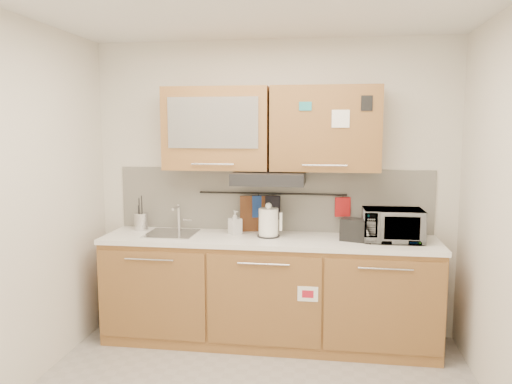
% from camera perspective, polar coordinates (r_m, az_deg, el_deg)
% --- Properties ---
extents(wall_back, '(3.20, 0.00, 3.20)m').
position_cam_1_polar(wall_back, '(4.46, 1.91, 0.42)').
color(wall_back, silver).
rests_on(wall_back, ground).
extents(wall_left, '(0.00, 3.00, 3.00)m').
position_cam_1_polar(wall_left, '(3.62, -27.18, -2.04)').
color(wall_left, silver).
rests_on(wall_left, ground).
extents(base_cabinet, '(2.80, 0.64, 0.88)m').
position_cam_1_polar(base_cabinet, '(4.37, 1.40, -11.82)').
color(base_cabinet, olive).
rests_on(base_cabinet, floor).
extents(countertop, '(2.82, 0.62, 0.04)m').
position_cam_1_polar(countertop, '(4.23, 1.42, -5.48)').
color(countertop, white).
rests_on(countertop, base_cabinet).
extents(backsplash, '(2.80, 0.02, 0.56)m').
position_cam_1_polar(backsplash, '(4.46, 1.89, -0.88)').
color(backsplash, silver).
rests_on(backsplash, countertop).
extents(upper_cabinets, '(1.82, 0.37, 0.70)m').
position_cam_1_polar(upper_cabinets, '(4.25, 1.61, 7.24)').
color(upper_cabinets, olive).
rests_on(upper_cabinets, wall_back).
extents(range_hood, '(0.60, 0.46, 0.10)m').
position_cam_1_polar(range_hood, '(4.20, 1.54, 1.63)').
color(range_hood, black).
rests_on(range_hood, upper_cabinets).
extents(sink, '(0.42, 0.40, 0.26)m').
position_cam_1_polar(sink, '(4.42, -9.59, -4.69)').
color(sink, silver).
rests_on(sink, countertop).
extents(utensil_rail, '(1.30, 0.02, 0.02)m').
position_cam_1_polar(utensil_rail, '(4.42, 1.84, -0.18)').
color(utensil_rail, black).
rests_on(utensil_rail, backsplash).
extents(utensil_crock, '(0.16, 0.16, 0.31)m').
position_cam_1_polar(utensil_crock, '(4.62, -12.97, -3.28)').
color(utensil_crock, silver).
rests_on(utensil_crock, countertop).
extents(kettle, '(0.21, 0.19, 0.29)m').
position_cam_1_polar(kettle, '(4.23, 1.46, -3.59)').
color(kettle, white).
rests_on(kettle, countertop).
extents(toaster, '(0.27, 0.21, 0.18)m').
position_cam_1_polar(toaster, '(4.16, 11.39, -4.23)').
color(toaster, black).
rests_on(toaster, countertop).
extents(microwave, '(0.48, 0.33, 0.26)m').
position_cam_1_polar(microwave, '(4.21, 15.34, -3.68)').
color(microwave, '#999999').
rests_on(microwave, countertop).
extents(soap_bottle, '(0.13, 0.13, 0.21)m').
position_cam_1_polar(soap_bottle, '(4.33, -2.40, -3.49)').
color(soap_bottle, '#999999').
rests_on(soap_bottle, countertop).
extents(cutting_board, '(0.32, 0.10, 0.40)m').
position_cam_1_polar(cutting_board, '(4.45, 0.25, -2.98)').
color(cutting_board, brown).
rests_on(cutting_board, utensil_rail).
extents(oven_mitt, '(0.12, 0.07, 0.19)m').
position_cam_1_polar(oven_mitt, '(4.43, 0.28, -1.66)').
color(oven_mitt, navy).
rests_on(oven_mitt, utensil_rail).
extents(dark_pouch, '(0.13, 0.04, 0.20)m').
position_cam_1_polar(dark_pouch, '(4.42, 1.92, -1.78)').
color(dark_pouch, black).
rests_on(dark_pouch, utensil_rail).
extents(pot_holder, '(0.14, 0.07, 0.17)m').
position_cam_1_polar(pot_holder, '(4.39, 9.88, -1.70)').
color(pot_holder, '#AE1719').
rests_on(pot_holder, utensil_rail).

